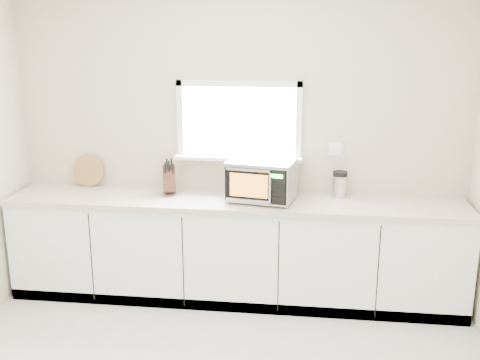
# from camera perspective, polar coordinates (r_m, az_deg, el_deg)

# --- Properties ---
(back_wall) EXTENTS (4.00, 0.17, 2.70)m
(back_wall) POSITION_cam_1_polar(r_m,az_deg,el_deg) (5.00, -0.08, 3.94)
(back_wall) COLOR #BFB597
(back_wall) RESTS_ON ground
(cabinets) EXTENTS (3.92, 0.60, 0.88)m
(cabinets) POSITION_cam_1_polar(r_m,az_deg,el_deg) (4.98, -0.51, -7.21)
(cabinets) COLOR white
(cabinets) RESTS_ON ground
(countertop) EXTENTS (3.92, 0.64, 0.04)m
(countertop) POSITION_cam_1_polar(r_m,az_deg,el_deg) (4.81, -0.54, -2.17)
(countertop) COLOR beige
(countertop) RESTS_ON cabinets
(microwave) EXTENTS (0.60, 0.52, 0.35)m
(microwave) POSITION_cam_1_polar(r_m,az_deg,el_deg) (4.74, 2.24, 0.07)
(microwave) COLOR black
(microwave) RESTS_ON countertop
(knife_block) EXTENTS (0.17, 0.25, 0.33)m
(knife_block) POSITION_cam_1_polar(r_m,az_deg,el_deg) (4.97, -7.21, 0.19)
(knife_block) COLOR #432218
(knife_block) RESTS_ON countertop
(cutting_board) EXTENTS (0.30, 0.07, 0.29)m
(cutting_board) POSITION_cam_1_polar(r_m,az_deg,el_deg) (5.36, -15.13, 0.93)
(cutting_board) COLOR #A67540
(cutting_board) RESTS_ON countertop
(coffee_grinder) EXTENTS (0.15, 0.15, 0.23)m
(coffee_grinder) POSITION_cam_1_polar(r_m,az_deg,el_deg) (4.93, 10.09, -0.38)
(coffee_grinder) COLOR #B3B6BB
(coffee_grinder) RESTS_ON countertop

